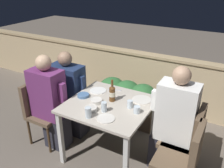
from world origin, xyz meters
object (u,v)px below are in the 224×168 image
chair_right_far (189,136)px  beer_bottle (112,93)px  chair_right_near (185,156)px  chair_left_far (60,97)px  potted_plant (75,84)px  chair_left_near (40,107)px  person_purple_stripe (50,103)px  person_white_polo (173,121)px  person_navy_jumper (70,94)px

chair_right_far → beer_bottle: beer_bottle is taller
chair_right_near → chair_right_far: bearing=97.4°
chair_left_far → chair_right_far: bearing=-0.7°
chair_left_far → chair_right_near: (1.86, -0.35, 0.00)m
chair_right_far → potted_plant: chair_right_far is taller
chair_right_far → chair_right_near: bearing=-82.6°
chair_right_far → beer_bottle: bearing=-175.3°
chair_left_near → chair_right_near: (1.89, -0.00, 0.00)m
person_purple_stripe → chair_right_far: bearing=11.0°
person_purple_stripe → potted_plant: person_purple_stripe is taller
person_white_polo → beer_bottle: 0.75m
person_navy_jumper → chair_right_far: 1.63m
chair_left_near → person_purple_stripe: (0.19, 0.00, 0.11)m
person_purple_stripe → chair_left_far: person_purple_stripe is taller
potted_plant → person_white_polo: bearing=-18.6°
chair_left_far → chair_right_near: same height
chair_right_far → person_white_polo: size_ratio=0.66×
beer_bottle → chair_right_near: bearing=-14.8°
chair_left_near → potted_plant: bearing=99.4°
person_purple_stripe → person_white_polo: size_ratio=0.97×
chair_left_far → person_white_polo: 1.63m
chair_right_far → potted_plant: size_ratio=1.23×
chair_left_near → person_white_polo: (1.66, 0.32, 0.13)m
person_navy_jumper → beer_bottle: person_navy_jumper is taller
beer_bottle → potted_plant: beer_bottle is taller
person_purple_stripe → potted_plant: bearing=110.3°
person_navy_jumper → chair_right_near: person_navy_jumper is taller
person_purple_stripe → chair_left_far: (-0.16, 0.35, -0.11)m
chair_right_near → beer_bottle: (-0.95, 0.25, 0.33)m
person_purple_stripe → chair_right_near: 1.71m
chair_right_far → person_white_polo: (-0.19, 0.00, 0.13)m
chair_left_near → person_purple_stripe: 0.22m
chair_left_near → chair_left_far: (0.03, 0.35, 0.00)m
person_purple_stripe → chair_right_near: person_purple_stripe is taller
chair_left_near → potted_plant: chair_left_near is taller
person_white_polo → person_purple_stripe: bearing=-167.7°
chair_left_near → chair_left_far: same height
person_white_polo → potted_plant: 1.93m
person_purple_stripe → person_navy_jumper: size_ratio=1.04×
chair_right_near → chair_right_far: size_ratio=1.00×
chair_right_near → chair_left_far: bearing=169.4°
person_purple_stripe → person_navy_jumper: 0.35m
chair_right_far → beer_bottle: 0.97m
chair_right_far → potted_plant: 2.10m
person_white_polo → potted_plant: size_ratio=1.86×
potted_plant → chair_left_near: bearing=-80.6°
person_navy_jumper → beer_bottle: bearing=-7.8°
person_navy_jumper → person_white_polo: 1.44m
chair_left_far → person_white_polo: bearing=-0.8°
chair_right_near → chair_right_far: same height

